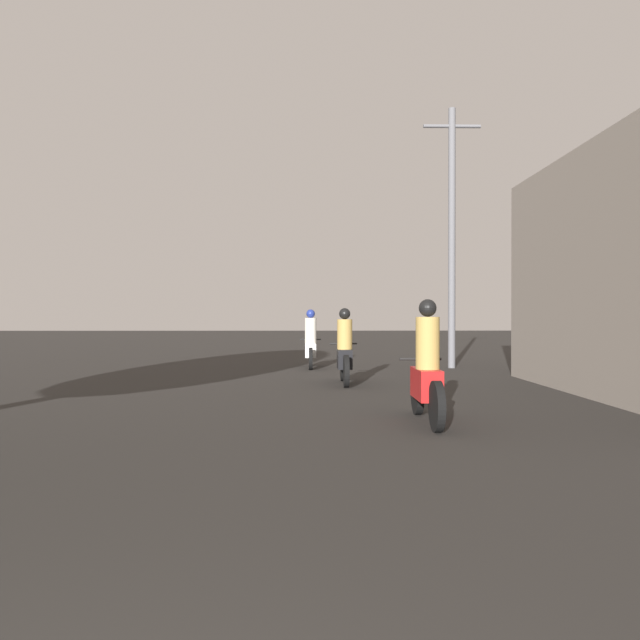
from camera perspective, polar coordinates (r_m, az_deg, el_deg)
motorcycle_red at (r=8.64m, az=9.73°, el=-4.89°), size 0.60×2.05×1.68m
motorcycle_black at (r=13.31m, az=2.26°, el=-3.08°), size 0.60×1.94×1.62m
motorcycle_white at (r=17.47m, az=-0.86°, el=-2.26°), size 0.60×1.97×1.64m
utility_pole_far at (r=17.92m, az=11.96°, el=7.84°), size 1.60×0.20×7.24m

